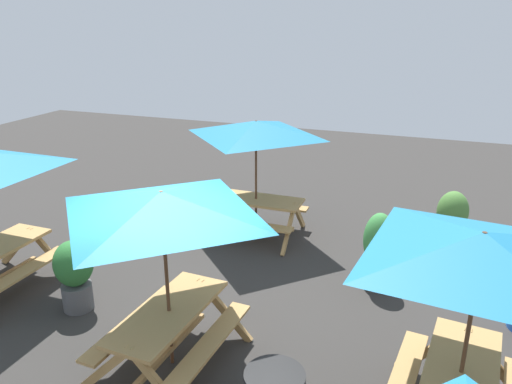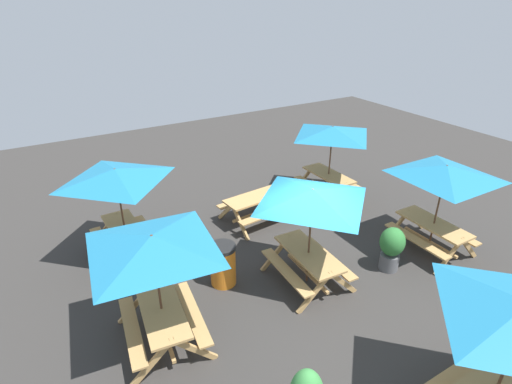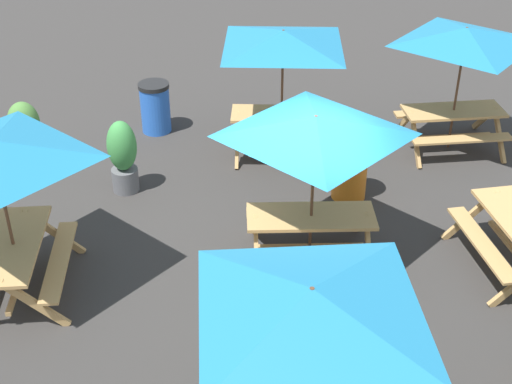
{
  "view_description": "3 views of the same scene",
  "coord_description": "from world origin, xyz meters",
  "px_view_note": "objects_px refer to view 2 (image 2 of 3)",
  "views": [
    {
      "loc": [
        4.85,
        2.82,
        4.15
      ],
      "look_at": [
        -3.7,
        -0.31,
        0.9
      ],
      "focal_mm": 35.0,
      "sensor_mm": 36.0,
      "label": 1
    },
    {
      "loc": [
        -5.29,
        4.67,
        5.79
      ],
      "look_at": [
        3.22,
        -0.34,
        0.9
      ],
      "focal_mm": 28.0,
      "sensor_mm": 36.0,
      "label": 2
    },
    {
      "loc": [
        -1.14,
        -8.15,
        6.3
      ],
      "look_at": [
        -0.42,
        0.49,
        0.9
      ],
      "focal_mm": 50.0,
      "sensor_mm": 36.0,
      "label": 3
    }
  ],
  "objects_px": {
    "potted_plant_2": "(392,247)",
    "picnic_table_3": "(332,136)",
    "picnic_table_0": "(117,181)",
    "picnic_table_2": "(256,203)",
    "picnic_table_6": "(154,251)",
    "picnic_table_5": "(444,178)",
    "trash_bin_orange": "(223,264)",
    "picnic_table_4": "(312,203)"
  },
  "relations": [
    {
      "from": "picnic_table_3",
      "to": "picnic_table_2",
      "type": "bearing_deg",
      "value": 93.42
    },
    {
      "from": "picnic_table_2",
      "to": "picnic_table_3",
      "type": "bearing_deg",
      "value": 178.34
    },
    {
      "from": "picnic_table_4",
      "to": "picnic_table_6",
      "type": "height_order",
      "value": "same"
    },
    {
      "from": "picnic_table_4",
      "to": "potted_plant_2",
      "type": "distance_m",
      "value": 2.44
    },
    {
      "from": "picnic_table_0",
      "to": "picnic_table_2",
      "type": "xyz_separation_m",
      "value": [
        -0.19,
        -3.57,
        -1.43
      ]
    },
    {
      "from": "picnic_table_3",
      "to": "potted_plant_2",
      "type": "bearing_deg",
      "value": 161.53
    },
    {
      "from": "picnic_table_6",
      "to": "picnic_table_5",
      "type": "bearing_deg",
      "value": -87.91
    },
    {
      "from": "picnic_table_2",
      "to": "trash_bin_orange",
      "type": "relative_size",
      "value": 1.96
    },
    {
      "from": "picnic_table_3",
      "to": "potted_plant_2",
      "type": "height_order",
      "value": "picnic_table_3"
    },
    {
      "from": "picnic_table_0",
      "to": "picnic_table_3",
      "type": "height_order",
      "value": "same"
    },
    {
      "from": "picnic_table_0",
      "to": "potted_plant_2",
      "type": "xyz_separation_m",
      "value": [
        -3.7,
        -5.11,
        -1.38
      ]
    },
    {
      "from": "picnic_table_0",
      "to": "picnic_table_2",
      "type": "relative_size",
      "value": 1.22
    },
    {
      "from": "picnic_table_3",
      "to": "potted_plant_2",
      "type": "xyz_separation_m",
      "value": [
        -3.69,
        1.21,
        -1.38
      ]
    },
    {
      "from": "picnic_table_4",
      "to": "trash_bin_orange",
      "type": "height_order",
      "value": "picnic_table_4"
    },
    {
      "from": "trash_bin_orange",
      "to": "potted_plant_2",
      "type": "relative_size",
      "value": 0.89
    },
    {
      "from": "picnic_table_4",
      "to": "picnic_table_6",
      "type": "xyz_separation_m",
      "value": [
        -0.04,
        3.31,
        0.0
      ]
    },
    {
      "from": "picnic_table_5",
      "to": "potted_plant_2",
      "type": "distance_m",
      "value": 2.03
    },
    {
      "from": "picnic_table_6",
      "to": "trash_bin_orange",
      "type": "bearing_deg",
      "value": -54.36
    },
    {
      "from": "picnic_table_4",
      "to": "picnic_table_5",
      "type": "height_order",
      "value": "same"
    },
    {
      "from": "picnic_table_2",
      "to": "picnic_table_3",
      "type": "xyz_separation_m",
      "value": [
        0.18,
        -2.75,
        1.43
      ]
    },
    {
      "from": "picnic_table_2",
      "to": "potted_plant_2",
      "type": "relative_size",
      "value": 1.75
    },
    {
      "from": "picnic_table_3",
      "to": "picnic_table_4",
      "type": "xyz_separation_m",
      "value": [
        -3.08,
        3.13,
        0.0
      ]
    },
    {
      "from": "trash_bin_orange",
      "to": "potted_plant_2",
      "type": "xyz_separation_m",
      "value": [
        -1.51,
        -3.56,
        0.11
      ]
    },
    {
      "from": "picnic_table_6",
      "to": "trash_bin_orange",
      "type": "xyz_separation_m",
      "value": [
        0.93,
        -1.67,
        -1.49
      ]
    },
    {
      "from": "picnic_table_2",
      "to": "potted_plant_2",
      "type": "bearing_deg",
      "value": 108.24
    },
    {
      "from": "potted_plant_2",
      "to": "picnic_table_3",
      "type": "bearing_deg",
      "value": -18.12
    },
    {
      "from": "picnic_table_5",
      "to": "picnic_table_6",
      "type": "bearing_deg",
      "value": 86.17
    },
    {
      "from": "picnic_table_6",
      "to": "picnic_table_3",
      "type": "bearing_deg",
      "value": -57.58
    },
    {
      "from": "picnic_table_3",
      "to": "picnic_table_6",
      "type": "xyz_separation_m",
      "value": [
        -3.12,
        6.45,
        0.0
      ]
    },
    {
      "from": "picnic_table_2",
      "to": "trash_bin_orange",
      "type": "bearing_deg",
      "value": 39.36
    },
    {
      "from": "picnic_table_5",
      "to": "potted_plant_2",
      "type": "height_order",
      "value": "picnic_table_5"
    },
    {
      "from": "potted_plant_2",
      "to": "picnic_table_4",
      "type": "bearing_deg",
      "value": 72.28
    },
    {
      "from": "picnic_table_6",
      "to": "potted_plant_2",
      "type": "distance_m",
      "value": 5.45
    },
    {
      "from": "picnic_table_0",
      "to": "picnic_table_5",
      "type": "xyz_separation_m",
      "value": [
        -3.65,
        -6.6,
        0.0
      ]
    },
    {
      "from": "picnic_table_0",
      "to": "potted_plant_2",
      "type": "height_order",
      "value": "picnic_table_0"
    },
    {
      "from": "picnic_table_5",
      "to": "trash_bin_orange",
      "type": "xyz_separation_m",
      "value": [
        1.46,
        5.05,
        -1.49
      ]
    },
    {
      "from": "picnic_table_2",
      "to": "potted_plant_2",
      "type": "height_order",
      "value": "potted_plant_2"
    },
    {
      "from": "picnic_table_2",
      "to": "picnic_table_6",
      "type": "xyz_separation_m",
      "value": [
        -2.94,
        3.7,
        1.43
      ]
    },
    {
      "from": "picnic_table_3",
      "to": "picnic_table_4",
      "type": "height_order",
      "value": "same"
    },
    {
      "from": "picnic_table_0",
      "to": "picnic_table_2",
      "type": "distance_m",
      "value": 3.85
    },
    {
      "from": "picnic_table_3",
      "to": "trash_bin_orange",
      "type": "height_order",
      "value": "picnic_table_3"
    },
    {
      "from": "picnic_table_3",
      "to": "trash_bin_orange",
      "type": "distance_m",
      "value": 5.46
    }
  ]
}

